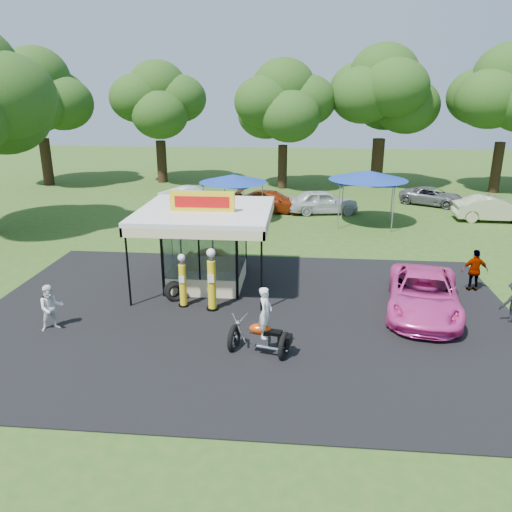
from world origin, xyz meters
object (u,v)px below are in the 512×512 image
object	(u,v)px
gas_station_kiosk	(206,245)
bg_car_d	(432,196)
bg_car_a	(191,198)
gas_pump_right	(212,281)
bg_car_e	(493,209)
kiosk_car	(216,258)
pink_sedan	(424,294)
tent_west	(233,179)
motorcycle	(263,327)
spectator_east_b	(475,271)
spectator_west	(51,308)
bg_car_c	(323,202)
tent_east	(368,176)
gas_pump_left	(183,282)
bg_car_b	(272,202)

from	to	relation	value
gas_station_kiosk	bg_car_d	size ratio (longest dim) A/B	1.18
bg_car_a	gas_pump_right	bearing A→B (deg)	-146.60
bg_car_d	bg_car_e	world-z (taller)	bg_car_e
bg_car_a	bg_car_e	xyz separation A→B (m)	(20.05, -1.67, 0.03)
kiosk_car	pink_sedan	xyz separation A→B (m)	(8.62, -4.29, 0.29)
gas_station_kiosk	tent_west	bearing A→B (deg)	91.90
gas_station_kiosk	gas_pump_right	world-z (taller)	gas_station_kiosk
gas_pump_right	motorcycle	size ratio (longest dim) A/B	1.04
kiosk_car	spectator_east_b	xyz separation A→B (m)	(11.21, -1.89, 0.43)
bg_car_a	spectator_west	bearing A→B (deg)	-163.82
pink_sedan	bg_car_c	size ratio (longest dim) A/B	1.16
kiosk_car	tent_east	size ratio (longest dim) A/B	0.58
gas_station_kiosk	bg_car_c	size ratio (longest dim) A/B	1.14
motorcycle	tent_east	distance (m)	17.78
spectator_west	tent_west	size ratio (longest dim) A/B	0.39
tent_west	tent_east	size ratio (longest dim) A/B	0.89
gas_station_kiosk	pink_sedan	size ratio (longest dim) A/B	0.98
motorcycle	spectator_west	bearing A→B (deg)	-174.87
gas_pump_left	motorcycle	distance (m)	4.76
gas_pump_right	bg_car_b	xyz separation A→B (m)	(1.28, 16.52, -0.46)
pink_sedan	spectator_west	size ratio (longest dim) A/B	3.30
motorcycle	spectator_east_b	distance (m)	10.30
bg_car_b	bg_car_d	size ratio (longest dim) A/B	1.09
motorcycle	bg_car_e	size ratio (longest dim) A/B	0.49
bg_car_c	bg_car_d	bearing A→B (deg)	-77.65
gas_pump_right	kiosk_car	world-z (taller)	gas_pump_right
gas_pump_left	gas_pump_right	world-z (taller)	gas_pump_right
spectator_west	bg_car_c	size ratio (longest dim) A/B	0.35
gas_pump_left	spectator_west	size ratio (longest dim) A/B	1.29
gas_station_kiosk	kiosk_car	size ratio (longest dim) A/B	1.92
bg_car_a	bg_car_c	world-z (taller)	bg_car_c
spectator_east_b	gas_pump_right	bearing A→B (deg)	14.47
kiosk_car	motorcycle	bearing A→B (deg)	-160.18
motorcycle	pink_sedan	size ratio (longest dim) A/B	0.43
motorcycle	tent_east	size ratio (longest dim) A/B	0.49
motorcycle	bg_car_e	bearing A→B (deg)	66.97
gas_pump_left	gas_pump_right	size ratio (longest dim) A/B	0.87
bg_car_a	tent_west	bearing A→B (deg)	-113.97
spectator_east_b	bg_car_b	bearing A→B (deg)	-56.80
kiosk_car	bg_car_b	xyz separation A→B (m)	(1.96, 11.72, 0.24)
motorcycle	bg_car_b	bearing A→B (deg)	105.50
tent_east	pink_sedan	bearing A→B (deg)	-87.30
motorcycle	kiosk_car	distance (m)	8.46
spectator_west	gas_pump_left	bearing A→B (deg)	-6.10
tent_west	pink_sedan	bearing A→B (deg)	-55.95
gas_pump_right	spectator_east_b	bearing A→B (deg)	15.43
bg_car_d	pink_sedan	bearing A→B (deg)	-164.90
bg_car_c	tent_west	xyz separation A→B (m)	(-5.80, -2.63, 1.91)
bg_car_d	bg_car_b	bearing A→B (deg)	135.27
gas_pump_right	tent_west	bearing A→B (deg)	94.35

